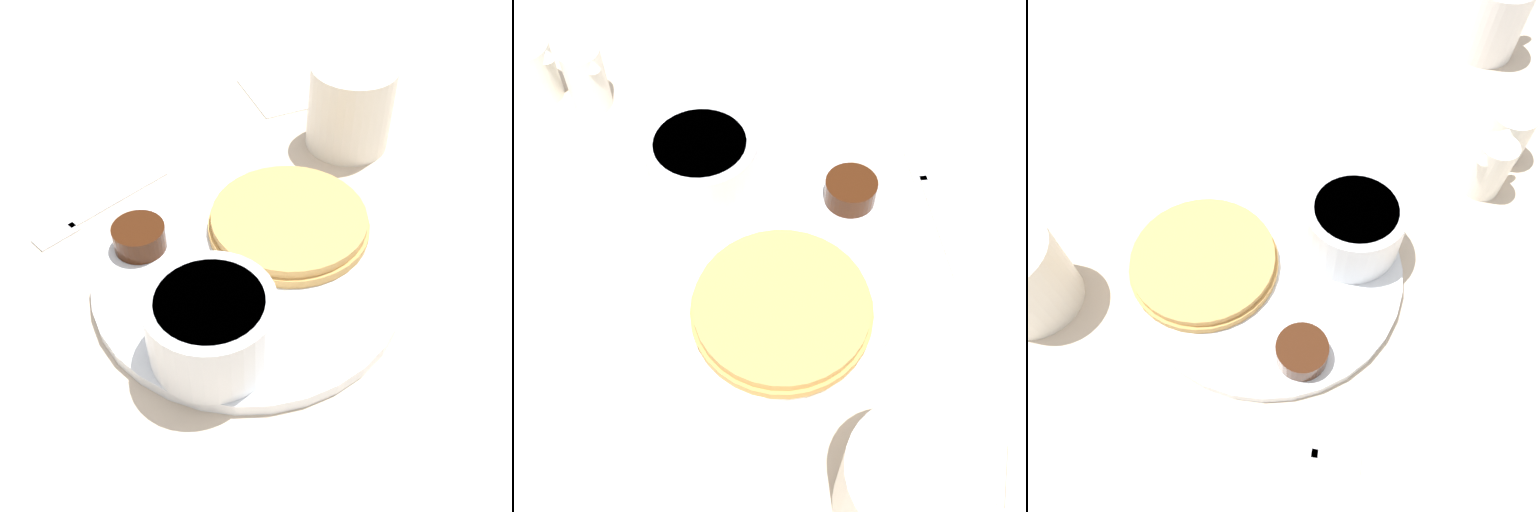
% 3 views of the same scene
% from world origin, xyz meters
% --- Properties ---
extents(ground_plane, '(4.00, 4.00, 0.00)m').
position_xyz_m(ground_plane, '(0.00, 0.00, 0.00)').
color(ground_plane, '#C6B299').
extents(plate, '(0.27, 0.27, 0.01)m').
position_xyz_m(plate, '(0.00, 0.00, 0.01)').
color(plate, white).
rests_on(plate, ground_plane).
extents(pancake_stack, '(0.15, 0.15, 0.02)m').
position_xyz_m(pancake_stack, '(0.05, 0.04, 0.02)').
color(pancake_stack, tan).
rests_on(pancake_stack, plate).
extents(bowl, '(0.10, 0.10, 0.06)m').
position_xyz_m(bowl, '(-0.05, -0.07, 0.04)').
color(bowl, white).
rests_on(bowl, plate).
extents(syrup_cup, '(0.05, 0.05, 0.02)m').
position_xyz_m(syrup_cup, '(-0.08, 0.06, 0.02)').
color(syrup_cup, '#38190A').
rests_on(syrup_cup, plate).
extents(butter_ramekin, '(0.04, 0.04, 0.04)m').
position_xyz_m(butter_ramekin, '(-0.07, -0.07, 0.03)').
color(butter_ramekin, white).
rests_on(butter_ramekin, plate).
extents(coffee_mug, '(0.09, 0.12, 0.09)m').
position_xyz_m(coffee_mug, '(0.17, 0.16, 0.05)').
color(coffee_mug, silver).
rests_on(coffee_mug, ground_plane).
extents(creamer_pitcher_near, '(0.04, 0.06, 0.07)m').
position_xyz_m(creamer_pitcher_near, '(-0.13, -0.23, 0.03)').
color(creamer_pitcher_near, white).
rests_on(creamer_pitcher_near, ground_plane).
extents(creamer_pitcher_far, '(0.05, 0.07, 0.06)m').
position_xyz_m(creamer_pitcher_far, '(-0.12, -0.29, 0.03)').
color(creamer_pitcher_far, white).
rests_on(creamer_pitcher_far, ground_plane).
extents(fork, '(0.14, 0.08, 0.00)m').
position_xyz_m(fork, '(-0.12, 0.13, 0.00)').
color(fork, silver).
rests_on(fork, ground_plane).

